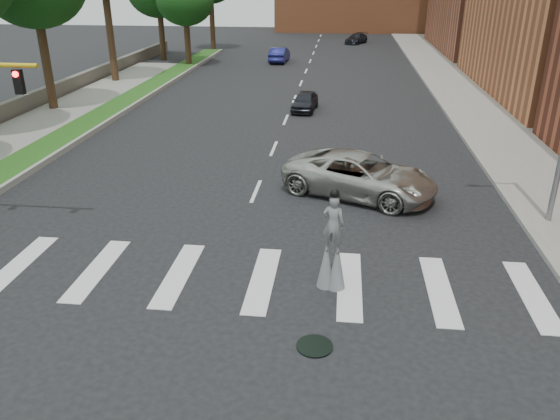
{
  "coord_description": "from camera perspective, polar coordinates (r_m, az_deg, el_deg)",
  "views": [
    {
      "loc": [
        3.39,
        -12.88,
        8.43
      ],
      "look_at": [
        1.66,
        2.33,
        1.7
      ],
      "focal_mm": 35.0,
      "sensor_mm": 36.0,
      "label": 1
    }
  ],
  "objects": [
    {
      "name": "ground_plane",
      "position": [
        15.76,
        -7.04,
        -8.8
      ],
      "size": [
        160.0,
        160.0,
        0.0
      ],
      "primitive_type": "plane",
      "color": "black",
      "rests_on": "ground"
    },
    {
      "name": "grass_median",
      "position": [
        37.04,
        -17.65,
        9.67
      ],
      "size": [
        2.0,
        60.0,
        0.25
      ],
      "primitive_type": "cube",
      "color": "#1E4C15",
      "rests_on": "ground"
    },
    {
      "name": "median_curb",
      "position": [
        36.62,
        -16.13,
        9.72
      ],
      "size": [
        0.2,
        60.0,
        0.28
      ],
      "primitive_type": "cube",
      "color": "gray",
      "rests_on": "ground"
    },
    {
      "name": "sidewalk_right",
      "position": [
        39.85,
        19.89,
        10.25
      ],
      "size": [
        5.0,
        90.0,
        0.18
      ],
      "primitive_type": "cube",
      "color": "gray",
      "rests_on": "ground"
    },
    {
      "name": "stone_wall",
      "position": [
        41.16,
        -23.78,
        10.72
      ],
      "size": [
        0.5,
        56.0,
        1.1
      ],
      "primitive_type": "cube",
      "color": "#59534C",
      "rests_on": "ground"
    },
    {
      "name": "manhole",
      "position": [
        13.76,
        3.64,
        -14.0
      ],
      "size": [
        0.9,
        0.9,
        0.04
      ],
      "primitive_type": "cylinder",
      "color": "black",
      "rests_on": "ground"
    },
    {
      "name": "stilt_performer",
      "position": [
        15.49,
        5.48,
        -4.17
      ],
      "size": [
        0.83,
        0.59,
        3.06
      ],
      "rotation": [
        0.0,
        0.0,
        2.91
      ],
      "color": "#342215",
      "rests_on": "ground"
    },
    {
      "name": "suv_crossing",
      "position": [
        22.29,
        8.35,
        3.62
      ],
      "size": [
        6.81,
        5.03,
        1.72
      ],
      "primitive_type": "imported",
      "rotation": [
        0.0,
        0.0,
        1.17
      ],
      "color": "#B2AFA8",
      "rests_on": "ground"
    },
    {
      "name": "car_near",
      "position": [
        36.4,
        2.62,
        11.31
      ],
      "size": [
        1.77,
        3.74,
        1.24
      ],
      "primitive_type": "imported",
      "rotation": [
        0.0,
        0.0,
        -0.09
      ],
      "color": "black",
      "rests_on": "ground"
    },
    {
      "name": "car_mid",
      "position": [
        56.74,
        -0.06,
        15.92
      ],
      "size": [
        1.74,
        4.47,
        1.45
      ],
      "primitive_type": "imported",
      "rotation": [
        0.0,
        0.0,
        3.09
      ],
      "color": "navy",
      "rests_on": "ground"
    },
    {
      "name": "car_far",
      "position": [
        72.61,
        7.99,
        17.32
      ],
      "size": [
        3.27,
        4.52,
        1.22
      ],
      "primitive_type": "imported",
      "rotation": [
        0.0,
        0.0,
        -0.42
      ],
      "color": "black",
      "rests_on": "ground"
    },
    {
      "name": "tree_6",
      "position": [
        54.48,
        -9.91,
        20.69
      ],
      "size": [
        5.25,
        5.25,
        8.13
      ],
      "color": "#342215",
      "rests_on": "ground"
    }
  ]
}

